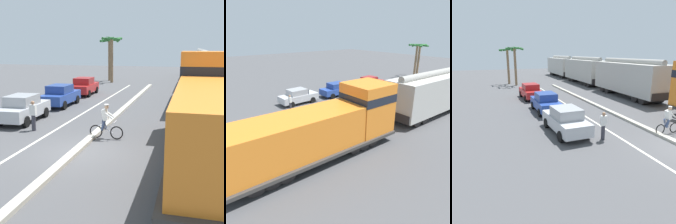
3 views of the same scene
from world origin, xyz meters
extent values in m
cube|color=#B2AD9E|center=(0.00, 6.00, 0.08)|extent=(0.36, 36.00, 0.16)
cube|color=silver|center=(-2.40, 6.00, 0.00)|extent=(0.14, 36.00, 0.01)
cube|color=#B0ADA6|center=(5.49, 12.92, 2.15)|extent=(2.90, 10.40, 3.10)
cylinder|color=gray|center=(5.49, 12.92, 3.88)|extent=(0.60, 9.88, 0.60)
cube|color=black|center=(5.49, 18.17, 0.95)|extent=(2.61, 0.10, 0.70)
cube|color=black|center=(5.49, 7.67, 0.95)|extent=(2.61, 0.10, 0.70)
cylinder|color=black|center=(5.49, 16.69, 0.45)|extent=(2.46, 0.90, 0.90)
cylinder|color=black|center=(5.49, 15.59, 0.45)|extent=(2.46, 0.90, 0.90)
cylinder|color=black|center=(5.49, 10.24, 0.45)|extent=(2.46, 0.90, 0.90)
cylinder|color=black|center=(5.49, 9.14, 0.45)|extent=(2.46, 0.90, 0.90)
cube|color=#B3B0A9|center=(5.49, 24.52, 2.15)|extent=(2.90, 10.40, 3.10)
cylinder|color=#98968F|center=(5.49, 24.52, 3.88)|extent=(0.60, 9.88, 0.60)
cube|color=black|center=(5.49, 29.77, 0.95)|extent=(2.61, 0.10, 0.70)
cube|color=black|center=(5.49, 19.27, 0.95)|extent=(2.61, 0.10, 0.70)
cylinder|color=black|center=(5.49, 28.29, 0.45)|extent=(2.46, 0.90, 0.90)
cylinder|color=black|center=(5.49, 27.19, 0.45)|extent=(2.46, 0.90, 0.90)
cylinder|color=black|center=(5.49, 21.84, 0.45)|extent=(2.46, 0.90, 0.90)
cylinder|color=black|center=(5.49, 20.74, 0.45)|extent=(2.46, 0.90, 0.90)
cube|color=#BBB8B0|center=(5.49, 36.12, 2.15)|extent=(2.90, 10.40, 3.10)
cylinder|color=#9E9C96|center=(5.49, 36.12, 3.88)|extent=(0.60, 9.88, 0.60)
cube|color=black|center=(5.49, 41.37, 0.95)|extent=(2.61, 0.10, 0.70)
cube|color=black|center=(5.49, 30.87, 0.95)|extent=(2.61, 0.10, 0.70)
cylinder|color=black|center=(5.49, 39.89, 0.45)|extent=(2.46, 0.90, 0.90)
cylinder|color=black|center=(5.49, 38.79, 0.45)|extent=(2.46, 0.90, 0.90)
cylinder|color=black|center=(5.49, 33.44, 0.45)|extent=(2.46, 0.90, 0.90)
cylinder|color=black|center=(5.49, 32.34, 0.45)|extent=(2.46, 0.90, 0.90)
cube|color=#B7BABF|center=(-5.09, 4.48, 0.67)|extent=(1.86, 4.26, 0.70)
cube|color=#9C9EA2|center=(-5.09, 4.33, 1.32)|extent=(1.57, 1.96, 0.60)
cube|color=#1E232D|center=(-5.13, 5.32, 1.27)|extent=(1.43, 0.18, 0.51)
cylinder|color=black|center=(-5.95, 5.74, 0.32)|extent=(0.25, 0.65, 0.64)
cylinder|color=black|center=(-4.34, 5.81, 0.32)|extent=(0.25, 0.65, 0.64)
cylinder|color=black|center=(-5.85, 3.14, 0.32)|extent=(0.25, 0.65, 0.64)
cylinder|color=black|center=(-4.23, 3.21, 0.32)|extent=(0.25, 0.65, 0.64)
cube|color=#28479E|center=(-4.95, 9.71, 0.67)|extent=(1.70, 4.20, 0.70)
cube|color=navy|center=(-4.95, 9.56, 1.32)|extent=(1.50, 1.90, 0.60)
cube|color=#1E232D|center=(-4.95, 10.56, 1.27)|extent=(1.43, 0.12, 0.51)
cylinder|color=black|center=(-5.76, 11.01, 0.32)|extent=(0.22, 0.64, 0.64)
cylinder|color=black|center=(-4.15, 11.01, 0.32)|extent=(0.22, 0.64, 0.64)
cylinder|color=black|center=(-5.76, 8.40, 0.32)|extent=(0.22, 0.64, 0.64)
cylinder|color=black|center=(-4.14, 8.41, 0.32)|extent=(0.22, 0.64, 0.64)
cube|color=red|center=(-5.08, 15.48, 0.67)|extent=(1.85, 4.26, 0.70)
cube|color=maroon|center=(-5.07, 15.33, 1.32)|extent=(1.57, 1.95, 0.60)
cube|color=#1E232D|center=(-5.11, 16.33, 1.27)|extent=(1.43, 0.17, 0.51)
cylinder|color=black|center=(-5.93, 16.75, 0.32)|extent=(0.24, 0.65, 0.64)
cylinder|color=black|center=(-4.32, 16.81, 0.32)|extent=(0.24, 0.65, 0.64)
cylinder|color=black|center=(-5.84, 14.15, 0.32)|extent=(0.24, 0.65, 0.64)
cylinder|color=black|center=(-4.22, 14.21, 0.32)|extent=(0.24, 0.65, 0.64)
torus|color=black|center=(1.22, 2.20, 0.33)|extent=(0.66, 0.07, 0.66)
torus|color=black|center=(0.17, 2.22, 0.33)|extent=(0.66, 0.07, 0.66)
cylinder|color=silver|center=(0.70, 2.21, 0.63)|extent=(0.79, 0.06, 0.05)
cylinder|color=silver|center=(0.80, 2.21, 0.45)|extent=(0.48, 0.06, 0.36)
cylinder|color=silver|center=(0.48, 2.22, 0.78)|extent=(0.04, 0.04, 0.30)
cylinder|color=silver|center=(1.14, 2.20, 0.88)|extent=(0.04, 0.48, 0.04)
cylinder|color=#38476B|center=(0.58, 2.31, 0.68)|extent=(0.31, 0.15, 0.52)
cylinder|color=#38476B|center=(0.57, 2.11, 0.68)|extent=(0.27, 0.14, 0.52)
cube|color=white|center=(0.65, 2.21, 1.20)|extent=(0.33, 0.35, 0.57)
sphere|color=tan|center=(0.72, 2.21, 1.59)|extent=(0.22, 0.22, 0.22)
cylinder|color=white|center=(0.72, 2.21, 1.69)|extent=(0.22, 0.22, 0.05)
cylinder|color=white|center=(0.85, 2.37, 1.20)|extent=(0.46, 0.10, 0.36)
cylinder|color=white|center=(0.84, 2.05, 1.20)|extent=(0.46, 0.10, 0.36)
cylinder|color=#846647|center=(-5.15, 26.06, 2.70)|extent=(0.36, 0.36, 5.40)
cone|color=#2D7033|center=(-4.26, 25.96, 5.45)|extent=(0.53, 1.83, 0.37)
cone|color=#2D7033|center=(-4.65, 26.81, 5.45)|extent=(1.69, 1.28, 0.49)
cone|color=#2D7033|center=(-5.46, 26.91, 5.45)|extent=(1.82, 0.92, 0.52)
cone|color=#2D7033|center=(-6.05, 26.09, 5.45)|extent=(0.37, 1.82, 0.42)
cone|color=#2D7033|center=(-5.48, 25.22, 5.45)|extent=(1.81, 0.96, 0.42)
cone|color=#2D7033|center=(-4.81, 25.23, 5.45)|extent=(1.81, 1.00, 0.70)
cylinder|color=#846647|center=(-5.99, 28.15, 2.60)|extent=(0.36, 0.36, 5.20)
cone|color=#2D7033|center=(-5.09, 28.19, 5.25)|extent=(0.39, 1.84, 0.53)
cone|color=#2D7033|center=(-5.66, 28.99, 5.25)|extent=(1.81, 0.97, 0.46)
cone|color=#2D7033|center=(-6.28, 29.00, 5.25)|extent=(1.83, 0.89, 0.52)
cone|color=#2D7033|center=(-6.89, 28.19, 5.25)|extent=(0.39, 1.84, 0.56)
cone|color=#2D7033|center=(-6.46, 27.38, 5.25)|extent=(1.71, 1.22, 0.36)
cone|color=#2D7033|center=(-5.42, 27.46, 5.25)|extent=(1.60, 1.39, 0.33)
cylinder|color=#33333D|center=(-3.48, 2.69, 0.42)|extent=(0.22, 0.22, 0.85)
cube|color=white|center=(-3.48, 2.69, 1.13)|extent=(0.34, 0.22, 0.56)
sphere|color=#9E7051|center=(-3.48, 2.69, 1.52)|extent=(0.20, 0.20, 0.20)
camera|label=1|loc=(4.62, -11.98, 4.42)|focal=50.00mm
camera|label=2|loc=(15.68, -6.19, 7.49)|focal=35.00mm
camera|label=3|loc=(-9.46, -7.49, 4.79)|focal=35.00mm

